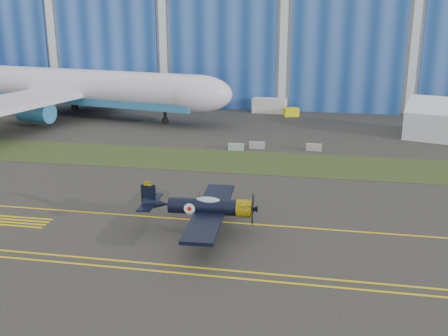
% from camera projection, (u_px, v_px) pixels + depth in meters
% --- Properties ---
extents(ground, '(260.00, 260.00, 0.00)m').
position_uv_depth(ground, '(239.00, 202.00, 48.99)').
color(ground, '#37342F').
rests_on(ground, ground).
extents(grass_median, '(260.00, 10.00, 0.02)m').
position_uv_depth(grass_median, '(257.00, 162.00, 62.17)').
color(grass_median, '#475128').
rests_on(grass_median, ground).
extents(hangar, '(220.00, 45.70, 30.00)m').
position_uv_depth(hangar, '(292.00, 23.00, 112.40)').
color(hangar, silver).
rests_on(hangar, ground).
extents(taxiway_centreline, '(200.00, 0.20, 0.02)m').
position_uv_depth(taxiway_centreline, '(229.00, 222.00, 44.27)').
color(taxiway_centreline, yellow).
rests_on(taxiway_centreline, ground).
extents(edge_line_near, '(80.00, 0.20, 0.02)m').
position_uv_depth(edge_line_near, '(205.00, 275.00, 35.32)').
color(edge_line_near, yellow).
rests_on(edge_line_near, ground).
extents(edge_line_far, '(80.00, 0.20, 0.02)m').
position_uv_depth(edge_line_far, '(208.00, 269.00, 36.26)').
color(edge_line_far, yellow).
rests_on(edge_line_far, ground).
extents(hold_short_ladder, '(6.00, 2.40, 0.02)m').
position_uv_depth(hold_short_ladder, '(15.00, 221.00, 44.55)').
color(hold_short_ladder, yellow).
rests_on(hold_short_ladder, ground).
extents(warbird, '(11.17, 13.24, 3.77)m').
position_uv_depth(warbird, '(203.00, 207.00, 41.82)').
color(warbird, black).
rests_on(warbird, ground).
extents(jetliner, '(75.58, 67.87, 22.87)m').
position_uv_depth(jetliner, '(67.00, 48.00, 87.26)').
color(jetliner, silver).
rests_on(jetliner, ground).
extents(shipping_container, '(6.08, 2.78, 2.57)m').
position_uv_depth(shipping_container, '(269.00, 106.00, 92.99)').
color(shipping_container, silver).
rests_on(shipping_container, ground).
extents(tug, '(2.83, 2.27, 1.43)m').
position_uv_depth(tug, '(291.00, 112.00, 90.01)').
color(tug, yellow).
rests_on(tug, ground).
extents(barrier_a, '(2.03, 0.69, 0.90)m').
position_uv_depth(barrier_a, '(236.00, 147.00, 67.52)').
color(barrier_a, '#8B9D97').
rests_on(barrier_a, ground).
extents(barrier_b, '(2.02, 0.67, 0.90)m').
position_uv_depth(barrier_b, '(257.00, 145.00, 68.41)').
color(barrier_b, gray).
rests_on(barrier_b, ground).
extents(barrier_c, '(2.02, 0.68, 0.90)m').
position_uv_depth(barrier_c, '(314.00, 147.00, 67.37)').
color(barrier_c, '#9E8F88').
rests_on(barrier_c, ground).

